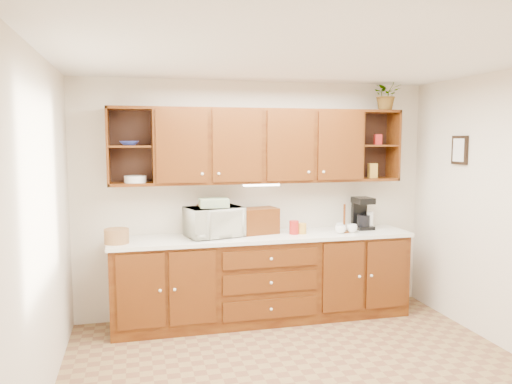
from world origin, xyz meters
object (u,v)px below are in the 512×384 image
coffee_maker (362,214)px  potted_plant (387,94)px  microwave (214,222)px  bread_box (259,221)px

coffee_maker → potted_plant: size_ratio=1.02×
microwave → bread_box: bearing=-8.5°
microwave → potted_plant: size_ratio=1.60×
microwave → coffee_maker: bearing=-12.9°
bread_box → potted_plant: potted_plant is taller
coffee_maker → bread_box: bearing=179.7°
microwave → potted_plant: 2.42m
potted_plant → bread_box: bearing=-179.5°
bread_box → microwave: bearing=176.1°
coffee_maker → potted_plant: (0.27, 0.00, 1.35)m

